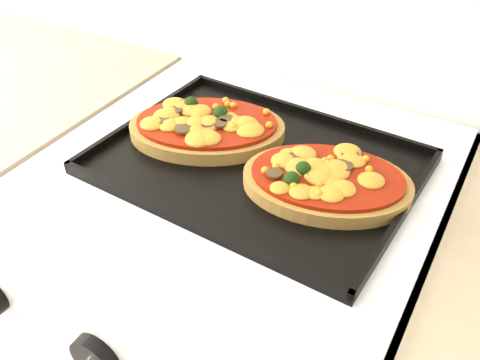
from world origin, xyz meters
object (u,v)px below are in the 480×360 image
Objects in this scene: stove at (240,349)px; pizza_left at (207,126)px; baking_tray at (257,161)px; pizza_right at (327,180)px.

stove is 0.49m from pizza_left.
baking_tray is at bearing -13.45° from pizza_left.
stove is 2.00× the size of baking_tray.
baking_tray is 0.11m from pizza_left.
pizza_right is (0.22, -0.03, -0.00)m from pizza_left.
baking_tray is 1.94× the size of pizza_right.
pizza_right is at bearing 2.84° from stove.
pizza_left reaches higher than baking_tray.
pizza_left is (-0.08, 0.04, 0.48)m from stove.
pizza_left is at bearing 171.34° from pizza_right.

